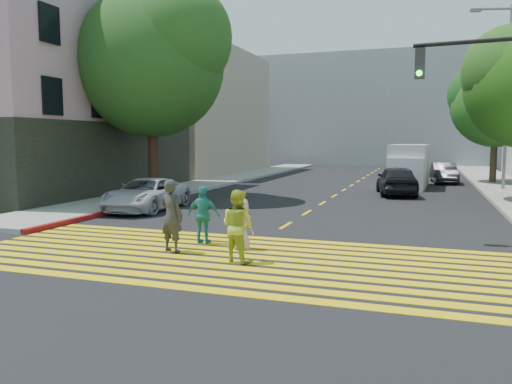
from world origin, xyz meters
The scene contains 20 objects.
ground centered at (0.00, 0.00, 0.00)m, with size 120.00×120.00×0.00m, color black.
sidewalk_left centered at (-8.50, 22.00, 0.07)m, with size 3.00×40.00×0.15m, color gray.
curb_red centered at (-6.90, 6.00, 0.08)m, with size 0.20×8.00×0.16m, color maroon.
crosswalk centered at (0.00, 1.28, 0.01)m, with size 13.40×5.30×0.01m.
lane_line centered at (0.00, 22.50, 0.01)m, with size 0.12×34.40×0.01m.
building_left_pink centered at (-16.00, 12.00, 4.58)m, with size 12.10×14.10×11.00m.
building_left_tan centered at (-16.00, 28.00, 5.00)m, with size 12.00×16.00×10.00m, color tan.
backdrop_block centered at (0.00, 48.00, 6.00)m, with size 30.00×8.00×12.00m, color gray.
tree_left centered at (-7.99, 11.50, 6.71)m, with size 9.20×8.91×9.95m.
tree_right_far centered at (8.27, 24.58, 5.29)m, with size 6.74×6.43×7.84m.
pedestrian_man centered at (-1.67, 1.42, 0.91)m, with size 0.66×0.44×1.82m, color #313032.
pedestrian_woman centered at (0.23, 1.01, 0.83)m, with size 0.81×0.63×1.66m, color #ACBE2D.
pedestrian_child centered at (-0.11, 2.21, 0.65)m, with size 0.64×0.42×1.31m, color #CD9BB6.
pedestrian_extra centered at (-1.34, 2.57, 0.77)m, with size 0.91×0.38×1.55m, color teal.
white_sedan centered at (-6.18, 7.67, 0.63)m, with size 2.08×4.52×1.26m, color silver.
dark_car_near centered at (2.88, 16.44, 0.75)m, with size 1.76×4.38×1.49m, color black.
silver_car centered at (3.09, 31.30, 0.70)m, with size 1.96×4.83×1.40m, color gray.
dark_car_parked centered at (5.34, 24.49, 0.65)m, with size 1.37×3.94×1.30m, color #212128.
white_van centered at (3.29, 20.76, 1.18)m, with size 2.23×5.35×2.48m.
street_lamp centered at (7.99, 19.95, 5.58)m, with size 2.18×0.74×9.73m.
Camera 1 is at (4.25, -9.44, 2.80)m, focal length 35.00 mm.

